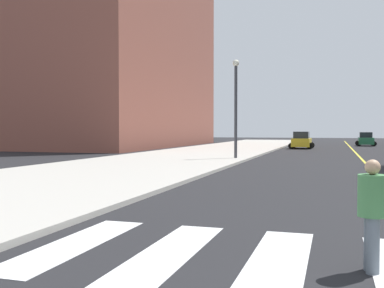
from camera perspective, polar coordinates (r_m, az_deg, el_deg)
The scene contains 7 objects.
sidewalk_kerb_west at distance 25.42m, azimuth -6.78°, elevation -2.64°, with size 10.00×120.00×0.15m, color #B2ADA3.
lane_divider_paint at distance 43.25m, azimuth 19.69°, elevation -0.98°, with size 0.16×80.00×0.01m, color yellow.
low_rise_brick_west at distance 58.30m, azimuth -9.24°, elevation 13.59°, with size 16.00×32.00×27.88m, color brown.
car_yellow_second at distance 49.87m, azimuth 13.52°, elevation 0.41°, with size 2.58×4.08×1.81m.
car_green_fourth at distance 60.22m, azimuth 20.85°, elevation 0.53°, with size 2.37×3.79×1.69m.
pedestrian_crossing at distance 7.10m, azimuth 21.54°, elevation -7.70°, with size 0.40×0.40×1.63m.
street_lamp at distance 30.60m, azimuth 5.49°, elevation 5.58°, with size 0.44×0.44×6.52m.
Camera 1 is at (-1.90, -3.16, 2.06)m, focal length 42.76 mm.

